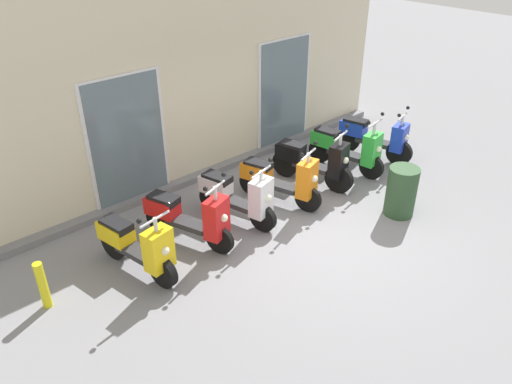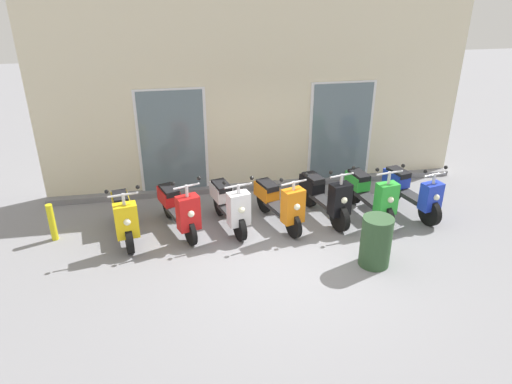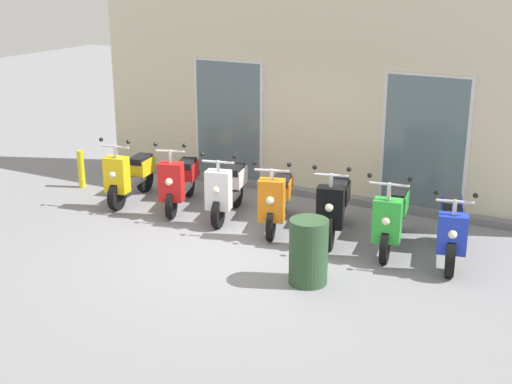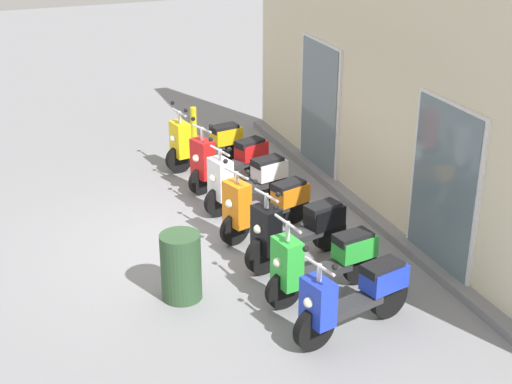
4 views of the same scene
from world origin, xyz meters
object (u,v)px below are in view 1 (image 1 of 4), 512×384
Objects in this scene: scooter_white at (238,196)px; scooter_orange at (281,179)px; scooter_blue at (374,137)px; scooter_yellow at (137,245)px; curb_bollard at (43,285)px; trash_bin at (401,191)px; scooter_red at (189,216)px; scooter_black at (313,161)px; scooter_green at (347,148)px.

scooter_white is 0.96× the size of scooter_orange.
scooter_blue is (3.61, -0.04, -0.02)m from scooter_white.
scooter_blue is (2.68, 0.02, -0.02)m from scooter_orange.
scooter_yellow is at bearing -179.80° from scooter_orange.
curb_bollard is at bearing 177.82° from scooter_white.
scooter_white is at bearing -2.18° from curb_bollard.
trash_bin is at bearing -37.12° from scooter_white.
scooter_black is at bearing 0.04° from scooter_red.
scooter_orange is at bearing 128.19° from trash_bin.
scooter_red reaches higher than trash_bin.
scooter_yellow is at bearing -8.54° from curb_bollard.
trash_bin is (3.12, -1.68, -0.05)m from scooter_red.
trash_bin is at bearing -21.16° from scooter_yellow.
scooter_black is 1.72m from trash_bin.
scooter_orange is 2.03m from trash_bin.
scooter_yellow is 1.75× the size of trash_bin.
scooter_green is at bearing 1.04° from scooter_orange.
scooter_green is (3.70, -0.06, 0.01)m from scooter_red.
scooter_green is at bearing -0.56° from scooter_white.
scooter_red is 1.80× the size of trash_bin.
scooter_blue reaches higher than trash_bin.
scooter_red is at bearing 151.64° from trash_bin.
scooter_white is at bearing 179.36° from scooter_blue.
scooter_white is 0.92× the size of scooter_black.
scooter_yellow is at bearing -173.88° from scooter_red.
scooter_white is at bearing 176.28° from scooter_orange.
curb_bollard is at bearing 179.01° from scooter_black.
scooter_red is at bearing 178.00° from scooter_white.
scooter_green is 0.85m from scooter_blue.
scooter_yellow is 1.30m from curb_bollard.
scooter_black is 5.04m from curb_bollard.
scooter_orange is (1.87, -0.09, 0.00)m from scooter_red.
trash_bin is (4.09, -1.58, -0.03)m from scooter_yellow.
curb_bollard is at bearing 177.47° from scooter_orange.
scooter_red is 2.79m from scooter_black.
scooter_red reaches higher than scooter_white.
scooter_blue is at bearing -1.36° from curb_bollard.
scooter_green is 1.00× the size of scooter_blue.
trash_bin is (-0.58, -1.62, -0.06)m from scooter_green.
scooter_black is at bearing 1.60° from scooter_yellow.
scooter_black is at bearing 5.88° from scooter_orange.
scooter_yellow is 0.97m from scooter_red.
scooter_blue is (1.76, -0.07, -0.01)m from scooter_black.
scooter_black is at bearing 1.07° from scooter_white.
scooter_green is at bearing 0.53° from scooter_yellow.
scooter_red is at bearing 6.12° from scooter_yellow.
scooter_white is 2.76m from scooter_green.
scooter_black is (1.85, 0.03, -0.01)m from scooter_white.
scooter_black is (0.92, 0.10, -0.01)m from scooter_orange.
scooter_green is at bearing -3.89° from scooter_black.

